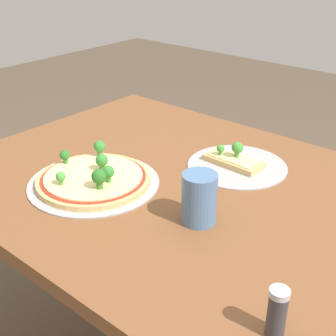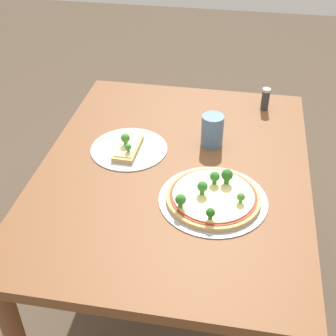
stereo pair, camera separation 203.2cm
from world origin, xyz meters
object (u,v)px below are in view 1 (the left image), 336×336
pizza_tray_whole (94,179)px  condiment_shaker (277,312)px  pizza_tray_slice (235,162)px  drinking_cup (199,198)px  dining_table (174,214)px

pizza_tray_whole → condiment_shaker: 0.61m
pizza_tray_slice → drinking_cup: size_ratio=2.35×
pizza_tray_whole → pizza_tray_slice: size_ratio=1.23×
dining_table → drinking_cup: drinking_cup is taller
pizza_tray_slice → condiment_shaker: condiment_shaker is taller
pizza_tray_whole → pizza_tray_slice: 0.38m
dining_table → pizza_tray_slice: (-0.07, -0.17, 0.11)m
pizza_tray_whole → drinking_cup: drinking_cup is taller
dining_table → condiment_shaker: (-0.45, 0.29, 0.15)m
condiment_shaker → pizza_tray_slice: bearing=-51.0°
pizza_tray_slice → drinking_cup: bearing=107.4°
pizza_tray_slice → condiment_shaker: size_ratio=3.00×
pizza_tray_slice → condiment_shaker: 0.60m
pizza_tray_slice → drinking_cup: 0.30m
drinking_cup → dining_table: bearing=-34.5°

